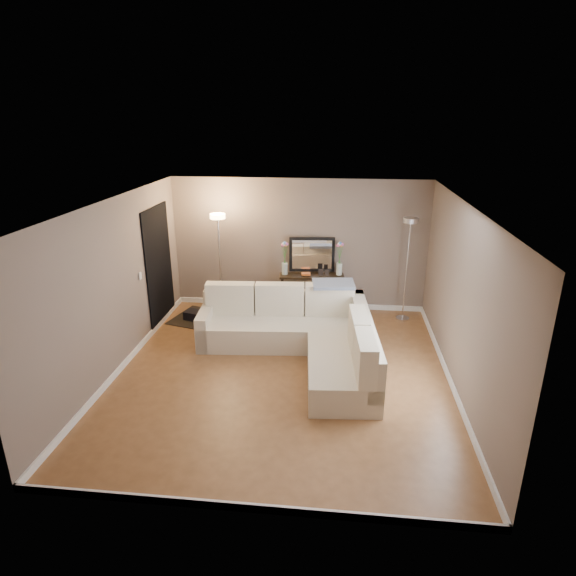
# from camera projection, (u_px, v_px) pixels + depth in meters

# --- Properties ---
(floor) EXTENTS (5.00, 5.50, 0.01)m
(floor) POSITION_uv_depth(u_px,v_px,m) (282.00, 374.00, 7.35)
(floor) COLOR brown
(floor) RESTS_ON ground
(ceiling) EXTENTS (5.00, 5.50, 0.01)m
(ceiling) POSITION_uv_depth(u_px,v_px,m) (282.00, 203.00, 6.46)
(ceiling) COLOR white
(ceiling) RESTS_ON ground
(wall_back) EXTENTS (5.00, 0.02, 2.60)m
(wall_back) POSITION_uv_depth(u_px,v_px,m) (299.00, 245.00, 9.49)
(wall_back) COLOR #78685C
(wall_back) RESTS_ON ground
(wall_front) EXTENTS (5.00, 0.02, 2.60)m
(wall_front) POSITION_uv_depth(u_px,v_px,m) (245.00, 401.00, 4.33)
(wall_front) COLOR #78685C
(wall_front) RESTS_ON ground
(wall_left) EXTENTS (0.02, 5.50, 2.60)m
(wall_left) POSITION_uv_depth(u_px,v_px,m) (115.00, 287.00, 7.16)
(wall_left) COLOR #78685C
(wall_left) RESTS_ON ground
(wall_right) EXTENTS (0.02, 5.50, 2.60)m
(wall_right) POSITION_uv_depth(u_px,v_px,m) (462.00, 301.00, 6.65)
(wall_right) COLOR #78685C
(wall_right) RESTS_ON ground
(baseboard_back) EXTENTS (5.00, 0.03, 0.10)m
(baseboard_back) POSITION_uv_depth(u_px,v_px,m) (298.00, 304.00, 9.89)
(baseboard_back) COLOR white
(baseboard_back) RESTS_ON ground
(baseboard_front) EXTENTS (5.00, 0.03, 0.10)m
(baseboard_front) POSITION_uv_depth(u_px,v_px,m) (250.00, 507.00, 4.77)
(baseboard_front) COLOR white
(baseboard_front) RESTS_ON ground
(baseboard_left) EXTENTS (0.03, 5.50, 0.10)m
(baseboard_left) POSITION_uv_depth(u_px,v_px,m) (126.00, 362.00, 7.58)
(baseboard_left) COLOR white
(baseboard_left) RESTS_ON ground
(baseboard_right) EXTENTS (0.03, 5.50, 0.10)m
(baseboard_right) POSITION_uv_depth(u_px,v_px,m) (450.00, 380.00, 7.08)
(baseboard_right) COLOR white
(baseboard_right) RESTS_ON ground
(doorway) EXTENTS (0.02, 1.20, 2.20)m
(doorway) POSITION_uv_depth(u_px,v_px,m) (159.00, 266.00, 8.82)
(doorway) COLOR black
(doorway) RESTS_ON ground
(switch_plate) EXTENTS (0.02, 0.08, 0.12)m
(switch_plate) POSITION_uv_depth(u_px,v_px,m) (140.00, 276.00, 7.99)
(switch_plate) COLOR white
(switch_plate) RESTS_ON ground
(sectional_sofa) EXTENTS (3.01, 2.76, 0.99)m
(sectional_sofa) POSITION_uv_depth(u_px,v_px,m) (304.00, 334.00, 7.81)
(sectional_sofa) COLOR beige
(sectional_sofa) RESTS_ON floor
(throw_blanket) EXTENTS (0.76, 0.50, 0.09)m
(throw_blanket) POSITION_uv_depth(u_px,v_px,m) (333.00, 284.00, 8.25)
(throw_blanket) COLOR gray
(throw_blanket) RESTS_ON sectional_sofa
(console_table) EXTENTS (1.28, 0.44, 0.77)m
(console_table) POSITION_uv_depth(u_px,v_px,m) (308.00, 291.00, 9.51)
(console_table) COLOR black
(console_table) RESTS_ON floor
(leaning_mirror) EXTENTS (0.89, 0.12, 0.69)m
(leaning_mirror) POSITION_uv_depth(u_px,v_px,m) (312.00, 255.00, 9.42)
(leaning_mirror) COLOR black
(leaning_mirror) RESTS_ON console_table
(table_decor) EXTENTS (0.54, 0.13, 0.13)m
(table_decor) POSITION_uv_depth(u_px,v_px,m) (312.00, 273.00, 9.34)
(table_decor) COLOR orange
(table_decor) RESTS_ON console_table
(flower_vase_left) EXTENTS (0.15, 0.13, 0.66)m
(flower_vase_left) POSITION_uv_depth(u_px,v_px,m) (285.00, 260.00, 9.30)
(flower_vase_left) COLOR silver
(flower_vase_left) RESTS_ON console_table
(flower_vase_right) EXTENTS (0.15, 0.13, 0.66)m
(flower_vase_right) POSITION_uv_depth(u_px,v_px,m) (339.00, 261.00, 9.28)
(flower_vase_right) COLOR silver
(flower_vase_right) RESTS_ON console_table
(floor_lamp_lit) EXTENTS (0.35, 0.35, 2.00)m
(floor_lamp_lit) POSITION_uv_depth(u_px,v_px,m) (219.00, 245.00, 9.08)
(floor_lamp_lit) COLOR silver
(floor_lamp_lit) RESTS_ON floor
(floor_lamp_unlit) EXTENTS (0.32, 0.32, 1.98)m
(floor_lamp_unlit) POSITION_uv_depth(u_px,v_px,m) (408.00, 249.00, 8.82)
(floor_lamp_unlit) COLOR silver
(floor_lamp_unlit) RESTS_ON floor
(charcoal_rug) EXTENTS (1.51, 1.28, 0.02)m
(charcoal_rug) POSITION_uv_depth(u_px,v_px,m) (208.00, 319.00, 9.26)
(charcoal_rug) COLOR black
(charcoal_rug) RESTS_ON floor
(black_bag) EXTENTS (0.42, 0.35, 0.24)m
(black_bag) POSITION_uv_depth(u_px,v_px,m) (195.00, 317.00, 9.24)
(black_bag) COLOR black
(black_bag) RESTS_ON charcoal_rug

